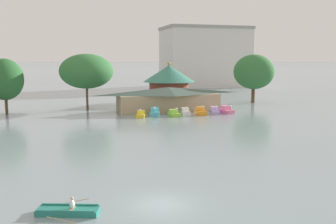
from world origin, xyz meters
name	(u,v)px	position (x,y,z in m)	size (l,w,h in m)	color
ground_plane	(162,204)	(0.00, 0.00, 0.00)	(2000.00, 2000.00, 0.00)	gray
rowboat_with_rower	(68,211)	(-6.31, 0.17, 0.22)	(4.21, 3.56, 1.18)	#237A6B
pedal_boat_yellow	(141,114)	(6.83, 38.52, 0.45)	(2.33, 3.13, 1.55)	yellow
pedal_boat_cyan	(155,112)	(9.48, 39.20, 0.60)	(2.25, 2.83, 1.69)	#4CB7CC
pedal_boat_lime	(174,113)	(12.56, 37.64, 0.48)	(1.80, 2.50, 1.62)	#8CCC3F
pedal_boat_white	(185,112)	(15.03, 38.77, 0.49)	(1.76, 2.89, 1.60)	white
pedal_boat_orange	(201,112)	(17.59, 37.71, 0.58)	(1.78, 2.39, 1.80)	orange
pedal_boat_lavender	(215,111)	(20.58, 38.44, 0.52)	(2.07, 3.10, 1.66)	#B299D8
pedal_boat_pink	(226,110)	(22.87, 38.39, 0.54)	(2.22, 3.11, 1.61)	pink
boathouse	(168,98)	(13.56, 44.75, 2.38)	(20.87, 7.08, 4.54)	tan
green_roof_pavilion	(169,81)	(17.60, 57.93, 4.82)	(11.85, 11.85, 9.18)	brown
shoreline_tree_tall_left	(5,79)	(-15.89, 48.07, 6.33)	(6.50, 6.50, 10.05)	brown
shoreline_tree_mid	(86,71)	(-1.38, 50.66, 7.54)	(10.46, 10.46, 10.94)	brown
shoreline_tree_right	(254,72)	(35.79, 51.75, 6.99)	(9.11, 9.11, 10.92)	brown
background_building_block	(205,57)	(43.06, 99.70, 10.42)	(29.35, 17.79, 20.80)	silver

